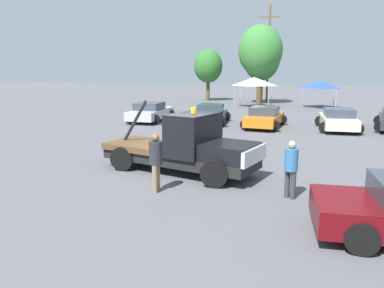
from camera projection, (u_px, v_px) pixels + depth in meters
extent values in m
plane|color=#545459|center=(179.00, 172.00, 13.49)|extent=(160.00, 160.00, 0.00)
cube|color=black|center=(179.00, 158.00, 13.38)|extent=(5.92, 3.14, 0.35)
cube|color=black|center=(230.00, 152.00, 12.24)|extent=(1.95, 2.01, 0.55)
cube|color=silver|center=(254.00, 156.00, 11.81)|extent=(0.56, 1.73, 0.50)
cube|color=black|center=(193.00, 134.00, 12.89)|extent=(1.70, 2.21, 1.45)
cube|color=brown|center=(147.00, 146.00, 14.06)|extent=(3.23, 2.61, 0.22)
cylinder|color=black|center=(135.00, 121.00, 14.18)|extent=(1.18, 0.42, 1.63)
cylinder|color=orange|center=(193.00, 110.00, 12.73)|extent=(0.18, 0.18, 0.20)
cylinder|color=black|center=(239.00, 162.00, 13.16)|extent=(0.88, 0.26, 0.88)
cylinder|color=black|center=(214.00, 174.00, 11.62)|extent=(0.88, 0.26, 0.88)
cylinder|color=black|center=(154.00, 150.00, 15.13)|extent=(0.88, 0.26, 0.88)
cylinder|color=black|center=(122.00, 159.00, 13.58)|extent=(0.88, 0.26, 0.88)
cylinder|color=black|center=(344.00, 206.00, 9.17)|extent=(0.68, 0.22, 0.68)
cylinder|color=black|center=(362.00, 239.00, 7.38)|extent=(0.68, 0.22, 0.68)
cylinder|color=#38383D|center=(287.00, 183.00, 10.74)|extent=(0.15, 0.15, 0.81)
cylinder|color=#38383D|center=(293.00, 185.00, 10.58)|extent=(0.15, 0.15, 0.81)
cylinder|color=teal|center=(291.00, 160.00, 10.52)|extent=(0.37, 0.37, 0.64)
sphere|color=tan|center=(292.00, 145.00, 10.44)|extent=(0.22, 0.22, 0.22)
cylinder|color=#847051|center=(157.00, 177.00, 11.31)|extent=(0.16, 0.16, 0.86)
cylinder|color=#847051|center=(155.00, 179.00, 11.11)|extent=(0.16, 0.16, 0.86)
cylinder|color=#28282D|center=(156.00, 153.00, 11.06)|extent=(0.40, 0.40, 0.68)
sphere|color=brown|center=(155.00, 137.00, 10.97)|extent=(0.23, 0.23, 0.23)
cube|color=#B7B7BC|center=(151.00, 113.00, 26.76)|extent=(2.10, 4.92, 0.60)
cube|color=#333D47|center=(149.00, 106.00, 26.42)|extent=(1.77, 2.10, 0.50)
cylinder|color=black|center=(148.00, 113.00, 28.60)|extent=(0.68, 0.22, 0.68)
cylinder|color=black|center=(170.00, 114.00, 28.13)|extent=(0.68, 0.22, 0.68)
cylinder|color=black|center=(130.00, 119.00, 25.47)|extent=(0.68, 0.22, 0.68)
cylinder|color=black|center=(155.00, 120.00, 25.00)|extent=(0.68, 0.22, 0.68)
cube|color=#196670|center=(211.00, 116.00, 25.50)|extent=(2.25, 4.38, 0.60)
cube|color=#333D47|center=(211.00, 108.00, 25.19)|extent=(1.78, 1.93, 0.50)
cylinder|color=black|center=(202.00, 116.00, 27.08)|extent=(0.68, 0.22, 0.68)
cylinder|color=black|center=(226.00, 116.00, 26.75)|extent=(0.68, 0.22, 0.68)
cylinder|color=black|center=(195.00, 121.00, 24.32)|extent=(0.68, 0.22, 0.68)
cylinder|color=black|center=(221.00, 122.00, 23.99)|extent=(0.68, 0.22, 0.68)
cube|color=orange|center=(265.00, 119.00, 23.75)|extent=(2.17, 4.54, 0.60)
cube|color=#333D47|center=(264.00, 111.00, 23.44)|extent=(1.75, 1.98, 0.50)
cylinder|color=black|center=(256.00, 119.00, 25.46)|extent=(0.68, 0.22, 0.68)
cylinder|color=black|center=(282.00, 120.00, 24.83)|extent=(0.68, 0.22, 0.68)
cylinder|color=black|center=(246.00, 124.00, 22.74)|extent=(0.68, 0.22, 0.68)
cylinder|color=black|center=(274.00, 126.00, 22.11)|extent=(0.68, 0.22, 0.68)
cube|color=beige|center=(338.00, 121.00, 22.66)|extent=(2.13, 4.38, 0.60)
cube|color=#333D47|center=(339.00, 113.00, 22.35)|extent=(1.75, 1.90, 0.50)
cylinder|color=black|center=(320.00, 121.00, 24.28)|extent=(0.68, 0.22, 0.68)
cylinder|color=black|center=(349.00, 122.00, 23.88)|extent=(0.68, 0.22, 0.68)
cylinder|color=black|center=(325.00, 128.00, 21.51)|extent=(0.68, 0.22, 0.68)
cylinder|color=black|center=(358.00, 129.00, 21.11)|extent=(0.68, 0.22, 0.68)
cylinder|color=black|center=(379.00, 120.00, 24.56)|extent=(0.68, 0.22, 0.68)
cylinder|color=black|center=(380.00, 127.00, 21.69)|extent=(0.68, 0.22, 0.68)
cylinder|color=#9E9EA3|center=(235.00, 97.00, 35.47)|extent=(0.07, 0.07, 2.09)
cylinder|color=#9E9EA3|center=(269.00, 98.00, 34.56)|extent=(0.07, 0.07, 2.09)
cylinder|color=#9E9EA3|center=(240.00, 95.00, 38.44)|extent=(0.07, 0.07, 2.09)
cylinder|color=#9E9EA3|center=(272.00, 96.00, 37.53)|extent=(0.07, 0.07, 2.09)
pyramid|color=white|center=(254.00, 81.00, 36.21)|extent=(3.17, 3.17, 0.81)
cylinder|color=#9E9EA3|center=(302.00, 99.00, 35.02)|extent=(0.07, 0.07, 1.85)
cylinder|color=#9E9EA3|center=(336.00, 100.00, 34.16)|extent=(0.07, 0.07, 1.85)
cylinder|color=#9E9EA3|center=(303.00, 97.00, 37.80)|extent=(0.07, 0.07, 1.85)
cylinder|color=#9E9EA3|center=(334.00, 97.00, 36.94)|extent=(0.07, 0.07, 1.85)
pyramid|color=#2D4CB7|center=(319.00, 85.00, 35.73)|extent=(2.97, 2.97, 0.72)
cylinder|color=brown|center=(260.00, 92.00, 40.79)|extent=(0.49, 0.49, 2.44)
ellipsoid|color=#2D6B28|center=(262.00, 59.00, 40.10)|extent=(3.91, 3.91, 4.54)
cylinder|color=brown|center=(259.00, 90.00, 40.22)|extent=(0.58, 0.58, 2.89)
ellipsoid|color=#387A33|center=(260.00, 51.00, 39.41)|extent=(4.63, 4.63, 5.37)
cylinder|color=brown|center=(208.00, 92.00, 44.21)|extent=(0.42, 0.42, 2.09)
ellipsoid|color=#2D6B28|center=(208.00, 66.00, 43.63)|extent=(3.35, 3.35, 3.88)
cube|color=black|center=(168.00, 141.00, 19.21)|extent=(0.40, 0.40, 0.04)
cone|color=orange|center=(168.00, 136.00, 19.16)|extent=(0.36, 0.36, 0.55)
cylinder|color=brown|center=(268.00, 55.00, 40.57)|extent=(0.24, 0.24, 10.38)
cube|color=brown|center=(270.00, 17.00, 39.80)|extent=(2.20, 0.14, 0.14)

